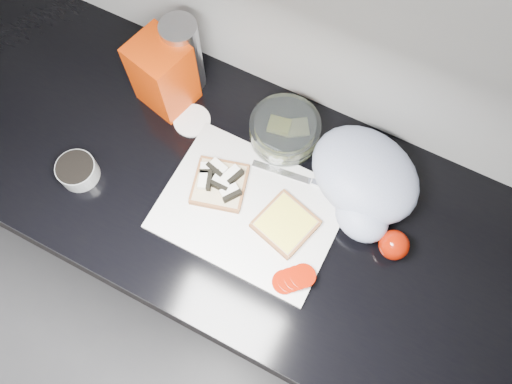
# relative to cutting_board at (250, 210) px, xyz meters

# --- Properties ---
(base_cabinet) EXTENTS (3.50, 0.60, 0.86)m
(base_cabinet) POSITION_rel_cutting_board_xyz_m (-0.05, 0.03, -0.48)
(base_cabinet) COLOR black
(base_cabinet) RESTS_ON ground
(countertop) EXTENTS (3.50, 0.64, 0.04)m
(countertop) POSITION_rel_cutting_board_xyz_m (-0.05, 0.03, -0.03)
(countertop) COLOR black
(countertop) RESTS_ON base_cabinet
(cutting_board) EXTENTS (0.40, 0.30, 0.01)m
(cutting_board) POSITION_rel_cutting_board_xyz_m (0.00, 0.00, 0.00)
(cutting_board) COLOR silver
(cutting_board) RESTS_ON countertop
(bread_left) EXTENTS (0.15, 0.15, 0.04)m
(bread_left) POSITION_rel_cutting_board_xyz_m (-0.09, 0.02, 0.02)
(bread_left) COLOR #CCBA8F
(bread_left) RESTS_ON cutting_board
(bread_right) EXTENTS (0.15, 0.15, 0.02)m
(bread_right) POSITION_rel_cutting_board_xyz_m (0.09, 0.00, 0.01)
(bread_right) COLOR #CCBA8F
(bread_right) RESTS_ON cutting_board
(tomato_slices) EXTENTS (0.10, 0.10, 0.02)m
(tomato_slices) POSITION_rel_cutting_board_xyz_m (0.16, -0.10, 0.02)
(tomato_slices) COLOR #931403
(tomato_slices) RESTS_ON cutting_board
(knife) EXTENTS (0.21, 0.04, 0.01)m
(knife) POSITION_rel_cutting_board_xyz_m (0.08, 0.12, 0.01)
(knife) COLOR silver
(knife) RESTS_ON cutting_board
(seed_tub) EXTENTS (0.09, 0.09, 0.05)m
(seed_tub) POSITION_rel_cutting_board_xyz_m (-0.40, -0.10, 0.02)
(seed_tub) COLOR gray
(seed_tub) RESTS_ON countertop
(tub_lid) EXTENTS (0.10, 0.10, 0.01)m
(tub_lid) POSITION_rel_cutting_board_xyz_m (-0.24, 0.14, -0.00)
(tub_lid) COLOR white
(tub_lid) RESTS_ON countertop
(glass_bowl) EXTENTS (0.17, 0.17, 0.07)m
(glass_bowl) POSITION_rel_cutting_board_xyz_m (-0.01, 0.21, 0.03)
(glass_bowl) COLOR silver
(glass_bowl) RESTS_ON countertop
(bread_bag) EXTENTS (0.15, 0.14, 0.19)m
(bread_bag) POSITION_rel_cutting_board_xyz_m (-0.32, 0.18, 0.09)
(bread_bag) COLOR red
(bread_bag) RESTS_ON countertop
(steel_canister) EXTENTS (0.09, 0.09, 0.21)m
(steel_canister) POSITION_rel_cutting_board_xyz_m (-0.30, 0.24, 0.10)
(steel_canister) COLOR #BABABF
(steel_canister) RESTS_ON countertop
(grocery_bag) EXTENTS (0.32, 0.31, 0.12)m
(grocery_bag) POSITION_rel_cutting_board_xyz_m (0.20, 0.17, 0.05)
(grocery_bag) COLOR silver
(grocery_bag) RESTS_ON countertop
(whole_tomatoes) EXTENTS (0.13, 0.10, 0.07)m
(whole_tomatoes) POSITION_rel_cutting_board_xyz_m (0.29, 0.08, 0.03)
(whole_tomatoes) COLOR #931403
(whole_tomatoes) RESTS_ON countertop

